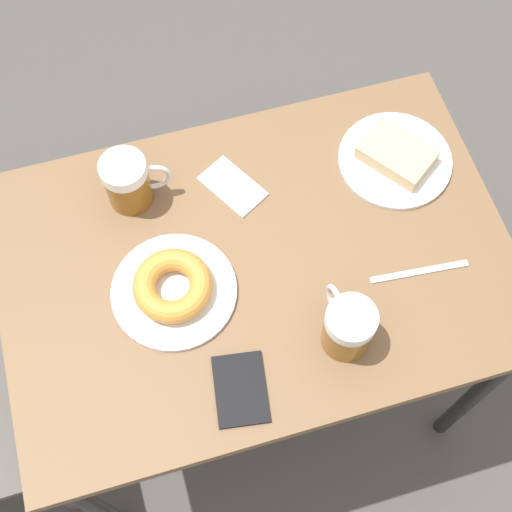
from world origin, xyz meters
The scene contains 9 objects.
ground_plane centered at (0.00, 0.00, 0.00)m, with size 8.00×8.00×0.00m, color #474442.
table centered at (0.00, 0.00, 0.66)m, with size 0.65×0.95×0.74m.
plate_with_cake centered at (0.13, -0.33, 0.76)m, with size 0.23×0.23×0.04m.
plate_with_donut centered at (-0.02, 0.16, 0.76)m, with size 0.23×0.23×0.05m.
beer_mug_left centered at (-0.19, -0.11, 0.80)m, with size 0.13×0.09×0.11m.
beer_mug_center centered at (0.20, 0.19, 0.80)m, with size 0.09×0.13×0.11m.
napkin_folded centered at (0.17, 0.00, 0.74)m, with size 0.15×0.13×0.00m.
fork centered at (-0.11, -0.28, 0.74)m, with size 0.03×0.19×0.00m.
passport_near_edge centered at (-0.23, 0.09, 0.74)m, with size 0.14×0.11×0.01m.
Camera 1 is at (-0.54, 0.15, 1.94)m, focal length 50.00 mm.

